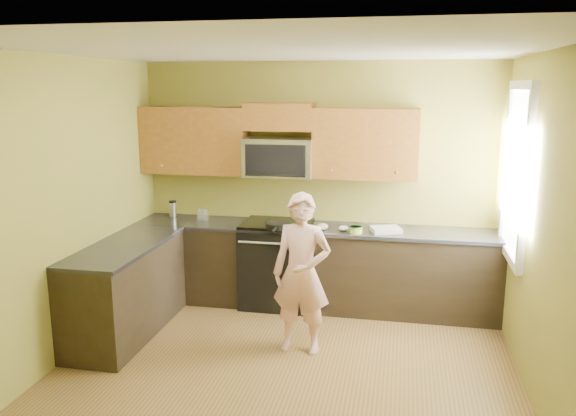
% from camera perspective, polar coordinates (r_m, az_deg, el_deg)
% --- Properties ---
extents(floor, '(4.00, 4.00, 0.00)m').
position_cam_1_polar(floor, '(5.10, -0.72, -16.48)').
color(floor, brown).
rests_on(floor, ground).
extents(ceiling, '(4.00, 4.00, 0.00)m').
position_cam_1_polar(ceiling, '(4.49, -0.81, 15.40)').
color(ceiling, white).
rests_on(ceiling, ground).
extents(wall_back, '(4.00, 0.00, 4.00)m').
position_cam_1_polar(wall_back, '(6.54, 2.93, 2.47)').
color(wall_back, olive).
rests_on(wall_back, ground).
extents(wall_front, '(4.00, 0.00, 4.00)m').
position_cam_1_polar(wall_front, '(2.78, -9.62, -11.11)').
color(wall_front, olive).
rests_on(wall_front, ground).
extents(wall_left, '(0.00, 4.00, 4.00)m').
position_cam_1_polar(wall_left, '(5.39, -22.03, -0.48)').
color(wall_left, olive).
rests_on(wall_left, ground).
extents(wall_right, '(0.00, 4.00, 4.00)m').
position_cam_1_polar(wall_right, '(4.64, 24.21, -2.60)').
color(wall_right, olive).
rests_on(wall_right, ground).
extents(cabinet_back_run, '(4.00, 0.60, 0.88)m').
position_cam_1_polar(cabinet_back_run, '(6.47, 2.45, -5.94)').
color(cabinet_back_run, black).
rests_on(cabinet_back_run, floor).
extents(cabinet_left_run, '(0.60, 1.60, 0.88)m').
position_cam_1_polar(cabinet_left_run, '(5.98, -15.75, -7.92)').
color(cabinet_left_run, black).
rests_on(cabinet_left_run, floor).
extents(countertop_back, '(4.00, 0.62, 0.04)m').
position_cam_1_polar(countertop_back, '(6.33, 2.47, -2.01)').
color(countertop_back, black).
rests_on(countertop_back, cabinet_back_run).
extents(countertop_left, '(0.62, 1.60, 0.04)m').
position_cam_1_polar(countertop_left, '(5.84, -15.92, -3.68)').
color(countertop_left, black).
rests_on(countertop_left, cabinet_left_run).
extents(stove, '(0.76, 0.65, 0.95)m').
position_cam_1_polar(stove, '(6.51, -1.08, -5.50)').
color(stove, black).
rests_on(stove, floor).
extents(microwave, '(0.76, 0.40, 0.42)m').
position_cam_1_polar(microwave, '(6.40, -0.87, 3.18)').
color(microwave, silver).
rests_on(microwave, wall_back).
extents(upper_cab_left, '(1.22, 0.33, 0.75)m').
position_cam_1_polar(upper_cab_left, '(6.71, -9.11, 3.44)').
color(upper_cab_left, brown).
rests_on(upper_cab_left, wall_back).
extents(upper_cab_right, '(1.12, 0.33, 0.75)m').
position_cam_1_polar(upper_cab_right, '(6.31, 7.58, 2.94)').
color(upper_cab_right, brown).
rests_on(upper_cab_right, wall_back).
extents(upper_cab_over_mw, '(0.76, 0.33, 0.30)m').
position_cam_1_polar(upper_cab_over_mw, '(6.37, -0.82, 9.01)').
color(upper_cab_over_mw, brown).
rests_on(upper_cab_over_mw, wall_back).
extents(window, '(0.06, 1.06, 1.66)m').
position_cam_1_polar(window, '(5.73, 21.72, 3.30)').
color(window, white).
rests_on(window, wall_right).
extents(woman, '(0.58, 0.41, 1.49)m').
position_cam_1_polar(woman, '(5.31, 1.37, -6.50)').
color(woman, '#F38379').
rests_on(woman, floor).
extents(frying_pan, '(0.28, 0.49, 0.06)m').
position_cam_1_polar(frying_pan, '(6.12, -0.94, -2.01)').
color(frying_pan, black).
rests_on(frying_pan, stove).
extents(butter_tub, '(0.17, 0.17, 0.10)m').
position_cam_1_polar(butter_tub, '(6.07, 6.74, -2.50)').
color(butter_tub, '#F5FF43').
rests_on(butter_tub, countertop_back).
extents(toast_slice, '(0.14, 0.14, 0.01)m').
position_cam_1_polar(toast_slice, '(6.25, 2.43, -1.95)').
color(toast_slice, '#B27F47').
rests_on(toast_slice, countertop_back).
extents(napkin_a, '(0.14, 0.15, 0.06)m').
position_cam_1_polar(napkin_a, '(6.14, 5.52, -2.03)').
color(napkin_a, silver).
rests_on(napkin_a, countertop_back).
extents(napkin_b, '(0.12, 0.13, 0.07)m').
position_cam_1_polar(napkin_b, '(6.19, 3.45, -1.85)').
color(napkin_b, silver).
rests_on(napkin_b, countertop_back).
extents(dish_towel, '(0.36, 0.32, 0.05)m').
position_cam_1_polar(dish_towel, '(6.17, 9.66, -2.12)').
color(dish_towel, white).
rests_on(dish_towel, countertop_back).
extents(travel_mug, '(0.11, 0.11, 0.18)m').
position_cam_1_polar(travel_mug, '(6.95, -11.31, -0.80)').
color(travel_mug, silver).
rests_on(travel_mug, countertop_back).
extents(glass_a, '(0.07, 0.07, 0.12)m').
position_cam_1_polar(glass_a, '(6.68, -8.18, -0.68)').
color(glass_a, silver).
rests_on(glass_a, countertop_back).
extents(glass_c, '(0.09, 0.09, 0.12)m').
position_cam_1_polar(glass_c, '(6.72, -8.71, -0.61)').
color(glass_c, silver).
rests_on(glass_c, countertop_back).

